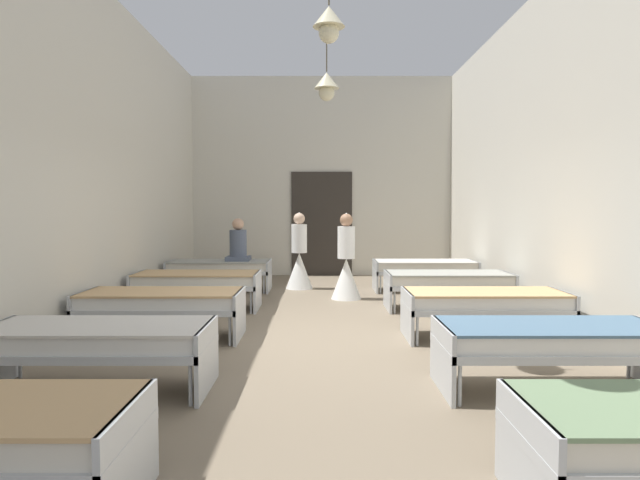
{
  "coord_description": "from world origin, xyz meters",
  "views": [
    {
      "loc": [
        -0.04,
        -6.52,
        1.56
      ],
      "look_at": [
        0.0,
        1.74,
        1.08
      ],
      "focal_mm": 30.86,
      "sensor_mm": 36.0,
      "label": 1
    }
  ],
  "objects_px": {
    "bed_left_row_2": "(159,302)",
    "bed_left_row_4": "(217,268)",
    "bed_right_row_2": "(482,302)",
    "bed_left_row_1": "(95,341)",
    "nurse_mid_aisle": "(297,261)",
    "bed_right_row_3": "(445,281)",
    "nurse_near_aisle": "(344,268)",
    "bed_left_row_3": "(195,281)",
    "patient_seated_primary": "(235,245)",
    "bed_right_row_4": "(422,268)",
    "bed_right_row_1": "(548,340)"
  },
  "relations": [
    {
      "from": "bed_left_row_4",
      "to": "bed_left_row_1",
      "type": "bearing_deg",
      "value": -90.0
    },
    {
      "from": "bed_left_row_1",
      "to": "bed_right_row_4",
      "type": "height_order",
      "value": "same"
    },
    {
      "from": "bed_left_row_4",
      "to": "bed_right_row_4",
      "type": "distance_m",
      "value": 3.87
    },
    {
      "from": "bed_left_row_1",
      "to": "bed_right_row_3",
      "type": "height_order",
      "value": "same"
    },
    {
      "from": "bed_right_row_2",
      "to": "bed_left_row_4",
      "type": "relative_size",
      "value": 1.0
    },
    {
      "from": "bed_left_row_2",
      "to": "nurse_mid_aisle",
      "type": "height_order",
      "value": "nurse_mid_aisle"
    },
    {
      "from": "bed_left_row_3",
      "to": "patient_seated_primary",
      "type": "relative_size",
      "value": 2.37
    },
    {
      "from": "bed_left_row_1",
      "to": "bed_right_row_3",
      "type": "relative_size",
      "value": 1.0
    },
    {
      "from": "bed_left_row_2",
      "to": "bed_right_row_2",
      "type": "xyz_separation_m",
      "value": [
        3.87,
        0.0,
        0.0
      ]
    },
    {
      "from": "bed_left_row_1",
      "to": "bed_left_row_2",
      "type": "distance_m",
      "value": 1.9
    },
    {
      "from": "bed_right_row_3",
      "to": "bed_right_row_4",
      "type": "xyz_separation_m",
      "value": [
        0.0,
        1.9,
        0.0
      ]
    },
    {
      "from": "bed_right_row_2",
      "to": "patient_seated_primary",
      "type": "height_order",
      "value": "patient_seated_primary"
    },
    {
      "from": "nurse_near_aisle",
      "to": "bed_left_row_2",
      "type": "bearing_deg",
      "value": -163.86
    },
    {
      "from": "bed_right_row_2",
      "to": "nurse_near_aisle",
      "type": "relative_size",
      "value": 1.28
    },
    {
      "from": "bed_left_row_1",
      "to": "nurse_mid_aisle",
      "type": "distance_m",
      "value": 6.19
    },
    {
      "from": "bed_left_row_4",
      "to": "nurse_near_aisle",
      "type": "xyz_separation_m",
      "value": [
        2.35,
        -0.92,
        0.09
      ]
    },
    {
      "from": "bed_left_row_3",
      "to": "nurse_near_aisle",
      "type": "distance_m",
      "value": 2.54
    },
    {
      "from": "bed_left_row_3",
      "to": "patient_seated_primary",
      "type": "height_order",
      "value": "patient_seated_primary"
    },
    {
      "from": "bed_left_row_2",
      "to": "patient_seated_primary",
      "type": "height_order",
      "value": "patient_seated_primary"
    },
    {
      "from": "bed_left_row_1",
      "to": "bed_left_row_3",
      "type": "distance_m",
      "value": 3.8
    },
    {
      "from": "bed_right_row_2",
      "to": "bed_right_row_4",
      "type": "relative_size",
      "value": 1.0
    },
    {
      "from": "nurse_mid_aisle",
      "to": "patient_seated_primary",
      "type": "bearing_deg",
      "value": -148.34
    },
    {
      "from": "bed_right_row_4",
      "to": "nurse_mid_aisle",
      "type": "distance_m",
      "value": 2.4
    },
    {
      "from": "bed_right_row_3",
      "to": "bed_right_row_1",
      "type": "bearing_deg",
      "value": -90.0
    },
    {
      "from": "bed_left_row_4",
      "to": "nurse_mid_aisle",
      "type": "height_order",
      "value": "nurse_mid_aisle"
    },
    {
      "from": "nurse_near_aisle",
      "to": "bed_left_row_1",
      "type": "bearing_deg",
      "value": -150.85
    },
    {
      "from": "bed_left_row_1",
      "to": "patient_seated_primary",
      "type": "distance_m",
      "value": 5.74
    },
    {
      "from": "bed_left_row_1",
      "to": "bed_left_row_4",
      "type": "relative_size",
      "value": 1.0
    },
    {
      "from": "bed_left_row_4",
      "to": "nurse_mid_aisle",
      "type": "xyz_separation_m",
      "value": [
        1.49,
        0.31,
        0.09
      ]
    },
    {
      "from": "bed_left_row_1",
      "to": "bed_left_row_2",
      "type": "xyz_separation_m",
      "value": [
        0.0,
        1.9,
        0.0
      ]
    },
    {
      "from": "bed_left_row_4",
      "to": "bed_right_row_4",
      "type": "relative_size",
      "value": 1.0
    },
    {
      "from": "bed_left_row_2",
      "to": "nurse_mid_aisle",
      "type": "xyz_separation_m",
      "value": [
        1.49,
        4.11,
        0.09
      ]
    },
    {
      "from": "bed_right_row_2",
      "to": "bed_right_row_3",
      "type": "relative_size",
      "value": 1.0
    },
    {
      "from": "bed_right_row_4",
      "to": "bed_right_row_1",
      "type": "bearing_deg",
      "value": -90.0
    },
    {
      "from": "bed_left_row_2",
      "to": "bed_right_row_4",
      "type": "xyz_separation_m",
      "value": [
        3.87,
        3.8,
        0.0
      ]
    },
    {
      "from": "bed_left_row_2",
      "to": "patient_seated_primary",
      "type": "distance_m",
      "value": 3.85
    },
    {
      "from": "bed_right_row_1",
      "to": "bed_right_row_3",
      "type": "relative_size",
      "value": 1.0
    },
    {
      "from": "nurse_near_aisle",
      "to": "bed_left_row_4",
      "type": "bearing_deg",
      "value": 123.91
    },
    {
      "from": "bed_left_row_1",
      "to": "nurse_mid_aisle",
      "type": "xyz_separation_m",
      "value": [
        1.49,
        6.01,
        0.09
      ]
    },
    {
      "from": "bed_left_row_4",
      "to": "bed_right_row_4",
      "type": "bearing_deg",
      "value": 0.0
    },
    {
      "from": "bed_right_row_1",
      "to": "bed_right_row_2",
      "type": "distance_m",
      "value": 1.9
    },
    {
      "from": "bed_left_row_3",
      "to": "bed_right_row_2",
      "type": "bearing_deg",
      "value": -26.16
    },
    {
      "from": "bed_left_row_3",
      "to": "bed_left_row_4",
      "type": "xyz_separation_m",
      "value": [
        0.0,
        1.9,
        0.0
      ]
    },
    {
      "from": "bed_right_row_2",
      "to": "nurse_mid_aisle",
      "type": "distance_m",
      "value": 4.74
    },
    {
      "from": "nurse_near_aisle",
      "to": "nurse_mid_aisle",
      "type": "distance_m",
      "value": 1.49
    },
    {
      "from": "bed_left_row_2",
      "to": "bed_right_row_1",
      "type": "bearing_deg",
      "value": -26.16
    },
    {
      "from": "bed_left_row_2",
      "to": "bed_left_row_4",
      "type": "height_order",
      "value": "same"
    },
    {
      "from": "bed_left_row_4",
      "to": "patient_seated_primary",
      "type": "height_order",
      "value": "patient_seated_primary"
    },
    {
      "from": "bed_left_row_3",
      "to": "nurse_near_aisle",
      "type": "relative_size",
      "value": 1.28
    },
    {
      "from": "bed_left_row_2",
      "to": "bed_right_row_4",
      "type": "relative_size",
      "value": 1.0
    }
  ]
}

